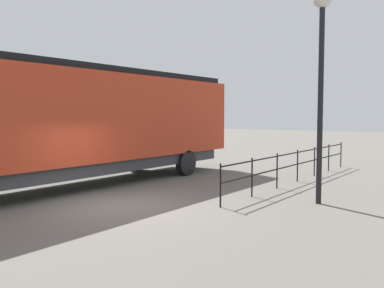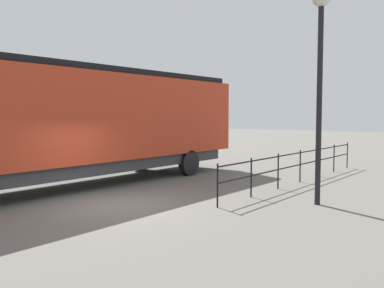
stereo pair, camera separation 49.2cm
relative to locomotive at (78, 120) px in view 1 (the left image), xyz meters
The scene contains 4 objects.
ground_plane 4.48m from the locomotive, 23.38° to the right, with size 120.00×120.00×0.00m, color #666059.
locomotive is the anchor object (origin of this frame).
lamp_post 8.68m from the locomotive, 15.03° to the left, with size 0.55×0.55×6.26m.
platform_fence 8.54m from the locomotive, 43.99° to the left, with size 0.05×11.59×1.26m.
Camera 1 is at (8.90, -8.72, 2.64)m, focal length 39.99 mm.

